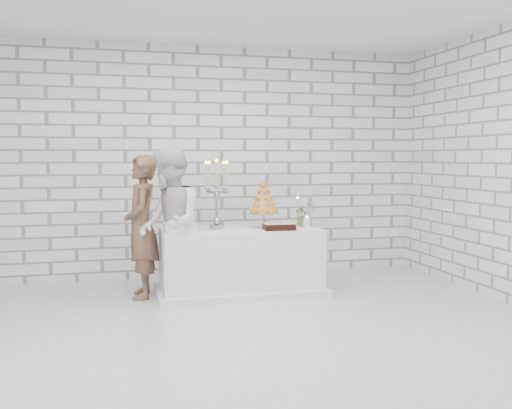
# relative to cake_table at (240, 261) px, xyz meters

# --- Properties ---
(ground) EXTENTS (6.00, 5.00, 0.01)m
(ground) POSITION_rel_cake_table_xyz_m (-0.32, -1.41, -0.38)
(ground) COLOR silver
(ground) RESTS_ON ground
(wall_back) EXTENTS (6.00, 0.01, 3.00)m
(wall_back) POSITION_rel_cake_table_xyz_m (-0.32, 1.09, 1.12)
(wall_back) COLOR white
(wall_back) RESTS_ON ground
(wall_front) EXTENTS (6.00, 0.01, 3.00)m
(wall_front) POSITION_rel_cake_table_xyz_m (-0.32, -3.91, 1.12)
(wall_front) COLOR white
(wall_front) RESTS_ON ground
(cake_table) EXTENTS (1.80, 0.80, 0.75)m
(cake_table) POSITION_rel_cake_table_xyz_m (0.00, 0.00, 0.00)
(cake_table) COLOR white
(cake_table) RESTS_ON ground
(groom) EXTENTS (0.40, 0.60, 1.60)m
(groom) POSITION_rel_cake_table_xyz_m (-1.11, 0.08, 0.42)
(groom) COLOR brown
(groom) RESTS_ON ground
(bride) EXTENTS (0.64, 0.82, 1.68)m
(bride) POSITION_rel_cake_table_xyz_m (-0.83, -0.23, 0.47)
(bride) COLOR silver
(bride) RESTS_ON ground
(candelabra) EXTENTS (0.32, 0.32, 0.79)m
(candelabra) POSITION_rel_cake_table_xyz_m (-0.27, 0.04, 0.77)
(candelabra) COLOR #9C9CA6
(candelabra) RESTS_ON cake_table
(croquembouche) EXTENTS (0.41, 0.41, 0.55)m
(croquembouche) POSITION_rel_cake_table_xyz_m (0.29, 0.04, 0.65)
(croquembouche) COLOR #AB6D25
(croquembouche) RESTS_ON cake_table
(chocolate_cake) EXTENTS (0.35, 0.26, 0.08)m
(chocolate_cake) POSITION_rel_cake_table_xyz_m (0.40, -0.20, 0.42)
(chocolate_cake) COLOR black
(chocolate_cake) RESTS_ON cake_table
(pillar_candle) EXTENTS (0.09, 0.09, 0.12)m
(pillar_candle) POSITION_rel_cake_table_xyz_m (0.76, -0.12, 0.44)
(pillar_candle) COLOR white
(pillar_candle) RESTS_ON cake_table
(extra_taper) EXTENTS (0.06, 0.06, 0.32)m
(extra_taper) POSITION_rel_cake_table_xyz_m (0.75, 0.19, 0.54)
(extra_taper) COLOR #C2B492
(extra_taper) RESTS_ON cake_table
(flowers) EXTENTS (0.29, 0.27, 0.28)m
(flowers) POSITION_rel_cake_table_xyz_m (0.79, 0.03, 0.52)
(flowers) COLOR #42622E
(flowers) RESTS_ON cake_table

